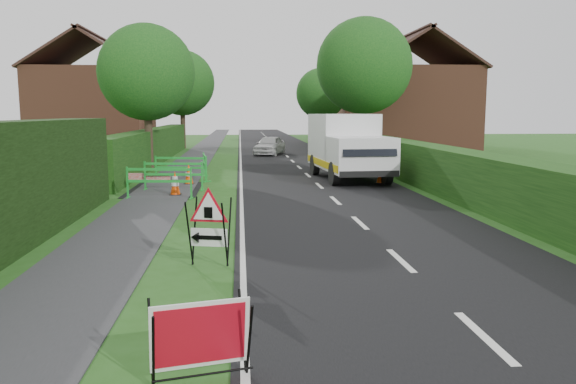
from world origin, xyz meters
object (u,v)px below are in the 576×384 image
triangle_sign (207,221)px  hatchback_car (270,145)px  red_rect_sign (200,336)px  works_van (347,145)px

triangle_sign → hatchback_car: (2.47, 25.96, -0.20)m
triangle_sign → hatchback_car: hatchback_car is taller
triangle_sign → hatchback_car: size_ratio=0.33×
red_rect_sign → triangle_sign: (-0.18, 4.25, 0.34)m
works_van → red_rect_sign: bearing=-109.5°
triangle_sign → hatchback_car: 26.08m
triangle_sign → works_van: size_ratio=0.20×
works_van → hatchback_car: 13.51m
red_rect_sign → hatchback_car: (2.29, 30.21, 0.13)m
red_rect_sign → triangle_sign: triangle_sign is taller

